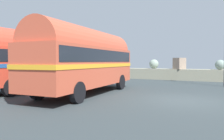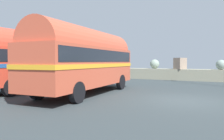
{
  "view_description": "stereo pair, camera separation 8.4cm",
  "coord_description": "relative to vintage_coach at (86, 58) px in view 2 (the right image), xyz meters",
  "views": [
    {
      "loc": [
        1.62,
        -10.59,
        1.85
      ],
      "look_at": [
        -4.32,
        0.89,
        1.34
      ],
      "focal_mm": 34.96,
      "sensor_mm": 36.0,
      "label": 1
    },
    {
      "loc": [
        1.69,
        -10.55,
        1.85
      ],
      "look_at": [
        -4.32,
        0.89,
        1.34
      ],
      "focal_mm": 34.96,
      "sensor_mm": 36.0,
      "label": 2
    }
  ],
  "objects": [
    {
      "name": "second_coach",
      "position": [
        -3.89,
        0.02,
        0.0
      ],
      "size": [
        2.83,
        8.69,
        3.7
      ],
      "rotation": [
        0.0,
        0.0,
        -0.05
      ],
      "color": "black",
      "rests_on": "ground"
    },
    {
      "name": "ground",
      "position": [
        5.34,
        0.36,
        -2.04
      ],
      "size": [
        32.0,
        26.0,
        0.02
      ],
      "color": "#313A3D"
    },
    {
      "name": "vintage_coach",
      "position": [
        0.0,
        0.0,
        0.0
      ],
      "size": [
        3.03,
        8.73,
        3.7
      ],
      "rotation": [
        0.0,
        0.0,
        0.07
      ],
      "color": "black",
      "rests_on": "ground"
    },
    {
      "name": "breakwater",
      "position": [
        5.08,
        12.17,
        -1.37
      ],
      "size": [
        31.36,
        2.34,
        2.45
      ],
      "color": "gray",
      "rests_on": "ground"
    }
  ]
}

